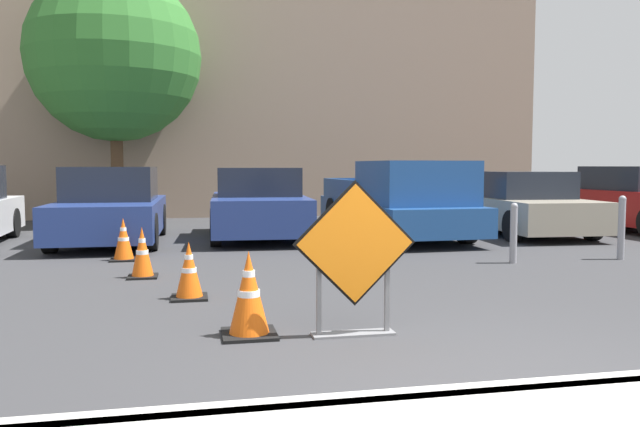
# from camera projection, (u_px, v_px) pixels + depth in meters

# --- Properties ---
(ground_plane) EXTENTS (96.00, 96.00, 0.00)m
(ground_plane) POSITION_uv_depth(u_px,v_px,m) (291.00, 235.00, 13.72)
(ground_plane) COLOR #333335
(curb_lip) EXTENTS (29.45, 0.20, 0.14)m
(curb_lip) POSITION_uv_depth(u_px,v_px,m) (537.00, 394.00, 3.94)
(curb_lip) COLOR #ADAAA3
(curb_lip) RESTS_ON ground_plane
(road_closed_sign) EXTENTS (1.11, 0.20, 1.39)m
(road_closed_sign) POSITION_uv_depth(u_px,v_px,m) (355.00, 256.00, 5.49)
(road_closed_sign) COLOR black
(road_closed_sign) RESTS_ON ground_plane
(traffic_cone_nearest) EXTENTS (0.48, 0.48, 0.76)m
(traffic_cone_nearest) POSITION_uv_depth(u_px,v_px,m) (249.00, 295.00, 5.53)
(traffic_cone_nearest) COLOR black
(traffic_cone_nearest) RESTS_ON ground_plane
(traffic_cone_second) EXTENTS (0.41, 0.41, 0.65)m
(traffic_cone_second) POSITION_uv_depth(u_px,v_px,m) (189.00, 271.00, 7.08)
(traffic_cone_second) COLOR black
(traffic_cone_second) RESTS_ON ground_plane
(traffic_cone_third) EXTENTS (0.39, 0.39, 0.69)m
(traffic_cone_third) POSITION_uv_depth(u_px,v_px,m) (142.00, 253.00, 8.42)
(traffic_cone_third) COLOR black
(traffic_cone_third) RESTS_ON ground_plane
(traffic_cone_fourth) EXTENTS (0.42, 0.42, 0.68)m
(traffic_cone_fourth) POSITION_uv_depth(u_px,v_px,m) (123.00, 240.00, 9.95)
(traffic_cone_fourth) COLOR black
(traffic_cone_fourth) RESTS_ON ground_plane
(parked_car_second) EXTENTS (1.95, 4.18, 1.49)m
(parked_car_second) POSITION_uv_depth(u_px,v_px,m) (111.00, 208.00, 12.21)
(parked_car_second) COLOR navy
(parked_car_second) RESTS_ON ground_plane
(parked_car_third) EXTENTS (2.10, 4.13, 1.47)m
(parked_car_third) POSITION_uv_depth(u_px,v_px,m) (258.00, 205.00, 13.04)
(parked_car_third) COLOR navy
(parked_car_third) RESTS_ON ground_plane
(pickup_truck) EXTENTS (2.19, 5.40, 1.61)m
(pickup_truck) POSITION_uv_depth(u_px,v_px,m) (400.00, 203.00, 13.10)
(pickup_truck) COLOR navy
(pickup_truck) RESTS_ON ground_plane
(parked_car_fourth) EXTENTS (2.08, 4.14, 1.39)m
(parked_car_fourth) POSITION_uv_depth(u_px,v_px,m) (524.00, 205.00, 13.76)
(parked_car_fourth) COLOR #A39984
(parked_car_fourth) RESTS_ON ground_plane
(parked_car_fifth) EXTENTS (2.09, 4.41, 1.50)m
(parked_car_fifth) POSITION_uv_depth(u_px,v_px,m) (637.00, 201.00, 14.42)
(parked_car_fifth) COLOR maroon
(parked_car_fifth) RESTS_ON ground_plane
(bollard_nearest) EXTENTS (0.12, 0.12, 0.94)m
(bollard_nearest) POSITION_uv_depth(u_px,v_px,m) (514.00, 231.00, 9.67)
(bollard_nearest) COLOR gray
(bollard_nearest) RESTS_ON ground_plane
(bollard_second) EXTENTS (0.12, 0.12, 1.04)m
(bollard_second) POSITION_uv_depth(u_px,v_px,m) (622.00, 226.00, 10.05)
(bollard_second) COLOR gray
(bollard_second) RESTS_ON ground_plane
(building_facade_backdrop) EXTENTS (21.02, 5.00, 8.12)m
(building_facade_backdrop) POSITION_uv_depth(u_px,v_px,m) (199.00, 87.00, 20.30)
(building_facade_backdrop) COLOR gray
(building_facade_backdrop) RESTS_ON ground_plane
(street_tree_behind_lot) EXTENTS (4.45, 4.45, 6.60)m
(street_tree_behind_lot) POSITION_uv_depth(u_px,v_px,m) (115.00, 56.00, 16.21)
(street_tree_behind_lot) COLOR #513823
(street_tree_behind_lot) RESTS_ON ground_plane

